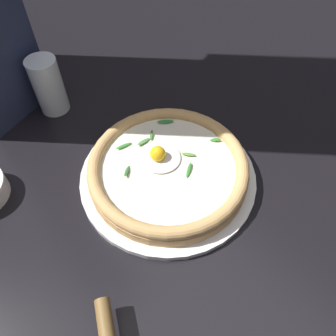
% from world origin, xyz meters
% --- Properties ---
extents(ground_plane, '(2.40, 2.40, 0.03)m').
position_xyz_m(ground_plane, '(0.00, 0.00, -0.01)').
color(ground_plane, black).
rests_on(ground_plane, ground).
extents(pizza_plate, '(0.33, 0.33, 0.01)m').
position_xyz_m(pizza_plate, '(-0.03, 0.03, 0.01)').
color(pizza_plate, white).
rests_on(pizza_plate, ground).
extents(pizza, '(0.30, 0.30, 0.05)m').
position_xyz_m(pizza, '(-0.02, 0.03, 0.03)').
color(pizza, tan).
rests_on(pizza, pizza_plate).
extents(drinking_glass, '(0.06, 0.06, 0.13)m').
position_xyz_m(drinking_glass, '(0.29, 0.07, 0.05)').
color(drinking_glass, silver).
rests_on(drinking_glass, ground).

